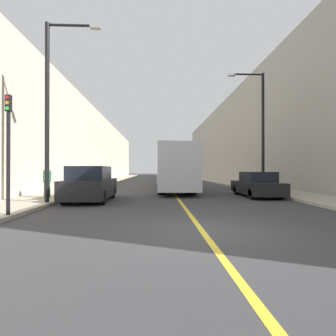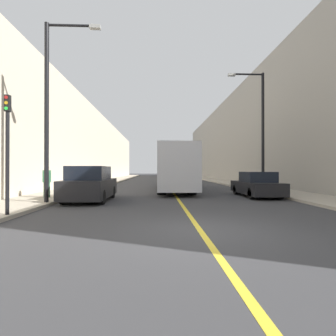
{
  "view_description": "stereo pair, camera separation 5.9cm",
  "coord_description": "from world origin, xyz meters",
  "px_view_note": "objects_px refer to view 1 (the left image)",
  "views": [
    {
      "loc": [
        -1.21,
        -6.89,
        1.63
      ],
      "look_at": [
        -0.18,
        16.35,
        1.77
      ],
      "focal_mm": 28.0,
      "sensor_mm": 36.0,
      "label": 1
    },
    {
      "loc": [
        -1.15,
        -6.9,
        1.63
      ],
      "look_at": [
        -0.18,
        16.35,
        1.77
      ],
      "focal_mm": 28.0,
      "sensor_mm": 36.0,
      "label": 2
    }
  ],
  "objects_px": {
    "street_lamp_left": "(52,101)",
    "pedestrian": "(47,181)",
    "parked_suv_left": "(91,185)",
    "traffic_light": "(8,149)",
    "street_lamp_right": "(260,124)",
    "car_right_near": "(257,185)",
    "bus": "(173,168)"
  },
  "relations": [
    {
      "from": "parked_suv_left",
      "to": "traffic_light",
      "type": "height_order",
      "value": "traffic_light"
    },
    {
      "from": "parked_suv_left",
      "to": "street_lamp_right",
      "type": "relative_size",
      "value": 0.55
    },
    {
      "from": "street_lamp_right",
      "to": "pedestrian",
      "type": "distance_m",
      "value": 14.06
    },
    {
      "from": "car_right_near",
      "to": "traffic_light",
      "type": "relative_size",
      "value": 1.14
    },
    {
      "from": "bus",
      "to": "street_lamp_left",
      "type": "relative_size",
      "value": 1.45
    },
    {
      "from": "car_right_near",
      "to": "parked_suv_left",
      "type": "bearing_deg",
      "value": -169.48
    },
    {
      "from": "parked_suv_left",
      "to": "car_right_near",
      "type": "xyz_separation_m",
      "value": [
        9.46,
        1.76,
        -0.16
      ]
    },
    {
      "from": "bus",
      "to": "street_lamp_right",
      "type": "xyz_separation_m",
      "value": [
        5.88,
        -2.78,
        3.02
      ]
    },
    {
      "from": "street_lamp_right",
      "to": "bus",
      "type": "bearing_deg",
      "value": 154.7
    },
    {
      "from": "parked_suv_left",
      "to": "traffic_light",
      "type": "xyz_separation_m",
      "value": [
        -1.48,
        -4.88,
        1.47
      ]
    },
    {
      "from": "parked_suv_left",
      "to": "car_right_near",
      "type": "bearing_deg",
      "value": 10.52
    },
    {
      "from": "traffic_light",
      "to": "street_lamp_left",
      "type": "bearing_deg",
      "value": 88.23
    },
    {
      "from": "bus",
      "to": "traffic_light",
      "type": "xyz_separation_m",
      "value": [
        -6.23,
        -11.79,
        0.54
      ]
    },
    {
      "from": "traffic_light",
      "to": "pedestrian",
      "type": "distance_m",
      "value": 5.65
    },
    {
      "from": "bus",
      "to": "car_right_near",
      "type": "bearing_deg",
      "value": -47.58
    },
    {
      "from": "bus",
      "to": "traffic_light",
      "type": "relative_size",
      "value": 3.02
    },
    {
      "from": "street_lamp_right",
      "to": "parked_suv_left",
      "type": "bearing_deg",
      "value": -158.78
    },
    {
      "from": "street_lamp_left",
      "to": "traffic_light",
      "type": "height_order",
      "value": "street_lamp_left"
    },
    {
      "from": "parked_suv_left",
      "to": "pedestrian",
      "type": "xyz_separation_m",
      "value": [
        -2.44,
        0.54,
        0.18
      ]
    },
    {
      "from": "street_lamp_right",
      "to": "pedestrian",
      "type": "xyz_separation_m",
      "value": [
        -13.07,
        -3.59,
        -3.76
      ]
    },
    {
      "from": "street_lamp_left",
      "to": "pedestrian",
      "type": "distance_m",
      "value": 4.45
    },
    {
      "from": "street_lamp_right",
      "to": "traffic_light",
      "type": "distance_m",
      "value": 15.29
    },
    {
      "from": "street_lamp_left",
      "to": "pedestrian",
      "type": "relative_size",
      "value": 4.86
    },
    {
      "from": "car_right_near",
      "to": "bus",
      "type": "bearing_deg",
      "value": 132.42
    },
    {
      "from": "street_lamp_left",
      "to": "pedestrian",
      "type": "xyz_separation_m",
      "value": [
        -1.06,
        2.11,
        -3.77
      ]
    },
    {
      "from": "car_right_near",
      "to": "traffic_light",
      "type": "xyz_separation_m",
      "value": [
        -10.94,
        -6.63,
        1.63
      ]
    },
    {
      "from": "bus",
      "to": "parked_suv_left",
      "type": "bearing_deg",
      "value": -124.5
    },
    {
      "from": "street_lamp_left",
      "to": "street_lamp_right",
      "type": "bearing_deg",
      "value": 25.4
    },
    {
      "from": "bus",
      "to": "traffic_light",
      "type": "height_order",
      "value": "traffic_light"
    },
    {
      "from": "street_lamp_right",
      "to": "pedestrian",
      "type": "height_order",
      "value": "street_lamp_right"
    },
    {
      "from": "parked_suv_left",
      "to": "street_lamp_right",
      "type": "height_order",
      "value": "street_lamp_right"
    },
    {
      "from": "bus",
      "to": "street_lamp_left",
      "type": "height_order",
      "value": "street_lamp_left"
    }
  ]
}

